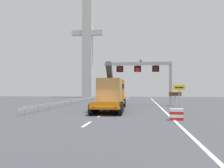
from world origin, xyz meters
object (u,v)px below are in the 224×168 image
(bridge_pylon_distant, at_px, (87,44))
(tourist_info_sign_brown, at_px, (175,96))
(exit_sign_yellow, at_px, (179,91))
(heavy_haul_truck_orange, at_px, (112,93))
(overhead_lane_gantry, at_px, (147,71))
(crash_barrier_striped, at_px, (177,114))

(bridge_pylon_distant, bearing_deg, tourist_info_sign_brown, -61.59)
(exit_sign_yellow, bearing_deg, heavy_haul_truck_orange, -178.12)
(overhead_lane_gantry, relative_size, crash_barrier_striped, 10.16)
(exit_sign_yellow, xyz_separation_m, crash_barrier_striped, (-1.74, -10.32, -1.73))
(overhead_lane_gantry, xyz_separation_m, heavy_haul_truck_orange, (-4.38, -7.36, -3.18))
(overhead_lane_gantry, bearing_deg, exit_sign_yellow, -63.24)
(tourist_info_sign_brown, relative_size, bridge_pylon_distant, 0.07)
(overhead_lane_gantry, distance_m, heavy_haul_truck_orange, 9.13)
(overhead_lane_gantry, height_order, exit_sign_yellow, overhead_lane_gantry)
(overhead_lane_gantry, bearing_deg, tourist_info_sign_brown, -48.01)
(overhead_lane_gantry, xyz_separation_m, bridge_pylon_distant, (-16.29, 32.72, 10.27))
(heavy_haul_truck_orange, bearing_deg, overhead_lane_gantry, 59.25)
(heavy_haul_truck_orange, relative_size, exit_sign_yellow, 4.86)
(heavy_haul_truck_orange, xyz_separation_m, bridge_pylon_distant, (-11.91, 40.08, 13.45))
(crash_barrier_striped, bearing_deg, exit_sign_yellow, 80.41)
(bridge_pylon_distant, bearing_deg, crash_barrier_striped, -70.12)
(heavy_haul_truck_orange, relative_size, tourist_info_sign_brown, 6.90)
(overhead_lane_gantry, bearing_deg, crash_barrier_striped, -83.98)
(exit_sign_yellow, relative_size, tourist_info_sign_brown, 1.42)
(heavy_haul_truck_orange, xyz_separation_m, tourist_info_sign_brown, (7.92, 3.42, -0.42))
(heavy_haul_truck_orange, distance_m, tourist_info_sign_brown, 8.64)
(crash_barrier_striped, height_order, bridge_pylon_distant, bridge_pylon_distant)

